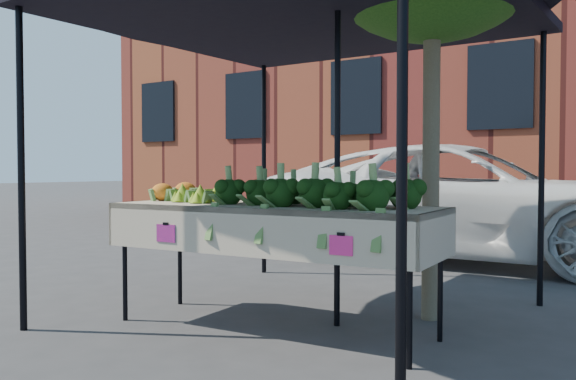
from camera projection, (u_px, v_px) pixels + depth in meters
The scene contains 9 objects.
ground at pixel (269, 329), 4.32m from camera, with size 90.00×90.00×0.00m, color #313134.
table at pixel (272, 268), 4.28m from camera, with size 2.45×0.98×0.90m.
canopy at pixel (303, 141), 4.63m from camera, with size 3.16×3.16×2.74m, color black, non-canonical shape.
broccoli_heap at pixel (313, 188), 4.09m from camera, with size 1.46×0.56×0.25m, color black.
romanesco_cluster at pixel (201, 190), 4.62m from camera, with size 0.42×0.46×0.19m, color #96AB26.
cauliflower_pair at pixel (174, 190), 4.89m from camera, with size 0.22×0.42×0.17m, color orange.
vehicle at pixel (464, 51), 7.62m from camera, with size 2.45×1.48×5.31m, color white.
street_tree at pixel (432, 76), 4.54m from camera, with size 1.89×1.89×3.73m, color #1E4C14, non-canonical shape.
building_left at pixel (376, 51), 16.89m from camera, with size 12.00×8.00×9.00m, color maroon.
Camera 1 is at (2.52, -3.46, 1.15)m, focal length 37.37 mm.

